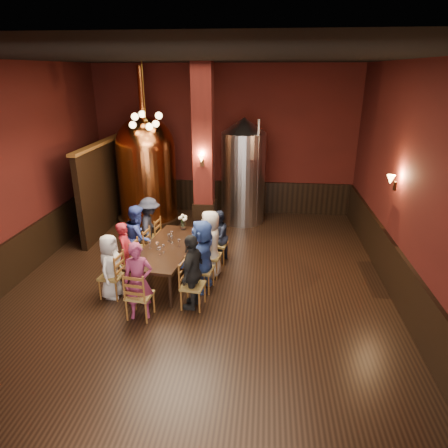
# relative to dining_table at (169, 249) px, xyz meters

# --- Properties ---
(room) EXTENTS (10.00, 10.02, 4.50)m
(room) POSITION_rel_dining_table_xyz_m (0.72, -0.39, 1.56)
(room) COLOR black
(room) RESTS_ON ground
(wainscot_right) EXTENTS (0.08, 9.90, 1.00)m
(wainscot_right) POSITION_rel_dining_table_xyz_m (4.68, -0.39, -0.19)
(wainscot_right) COLOR black
(wainscot_right) RESTS_ON ground
(wainscot_back) EXTENTS (7.90, 0.08, 1.00)m
(wainscot_back) POSITION_rel_dining_table_xyz_m (0.72, 4.57, -0.19)
(wainscot_back) COLOR black
(wainscot_back) RESTS_ON ground
(wainscot_left) EXTENTS (0.08, 9.90, 1.00)m
(wainscot_left) POSITION_rel_dining_table_xyz_m (-3.24, -0.39, -0.19)
(wainscot_left) COLOR black
(wainscot_left) RESTS_ON ground
(column) EXTENTS (0.58, 0.58, 4.50)m
(column) POSITION_rel_dining_table_xyz_m (0.42, 2.41, 1.56)
(column) COLOR #44120E
(column) RESTS_ON ground
(partition) EXTENTS (0.22, 3.50, 2.40)m
(partition) POSITION_rel_dining_table_xyz_m (-2.48, 2.81, 0.51)
(partition) COLOR black
(partition) RESTS_ON ground
(pendant_cluster) EXTENTS (0.90, 0.90, 1.70)m
(pendant_cluster) POSITION_rel_dining_table_xyz_m (-1.08, 2.51, 2.41)
(pendant_cluster) COLOR #A57226
(pendant_cluster) RESTS_ON room
(sconce_wall) EXTENTS (0.20, 0.20, 0.36)m
(sconce_wall) POSITION_rel_dining_table_xyz_m (4.62, 0.41, 1.51)
(sconce_wall) COLOR black
(sconce_wall) RESTS_ON room
(sconce_column) EXTENTS (0.20, 0.20, 0.36)m
(sconce_column) POSITION_rel_dining_table_xyz_m (0.42, 2.11, 1.51)
(sconce_column) COLOR black
(sconce_column) RESTS_ON column
(dining_table) EXTENTS (1.29, 2.50, 0.75)m
(dining_table) POSITION_rel_dining_table_xyz_m (0.00, 0.00, 0.00)
(dining_table) COLOR black
(dining_table) RESTS_ON ground
(chair_0) EXTENTS (0.51, 0.51, 0.92)m
(chair_0) POSITION_rel_dining_table_xyz_m (-0.97, -0.89, -0.23)
(chair_0) COLOR brown
(chair_0) RESTS_ON ground
(person_0) EXTENTS (0.50, 0.70, 1.34)m
(person_0) POSITION_rel_dining_table_xyz_m (-0.97, -0.89, -0.02)
(person_0) COLOR silver
(person_0) RESTS_ON ground
(chair_1) EXTENTS (0.51, 0.51, 0.92)m
(chair_1) POSITION_rel_dining_table_xyz_m (-0.88, -0.22, -0.23)
(chair_1) COLOR brown
(chair_1) RESTS_ON ground
(person_1) EXTENTS (0.38, 0.52, 1.35)m
(person_1) POSITION_rel_dining_table_xyz_m (-0.88, -0.22, -0.02)
(person_1) COLOR maroon
(person_1) RESTS_ON ground
(chair_2) EXTENTS (0.51, 0.51, 0.92)m
(chair_2) POSITION_rel_dining_table_xyz_m (-0.80, 0.43, -0.23)
(chair_2) COLOR brown
(chair_2) RESTS_ON ground
(person_2) EXTENTS (0.50, 0.79, 1.50)m
(person_2) POSITION_rel_dining_table_xyz_m (-0.80, 0.43, 0.06)
(person_2) COLOR #2B3D91
(person_2) RESTS_ON ground
(chair_3) EXTENTS (0.51, 0.51, 0.92)m
(chair_3) POSITION_rel_dining_table_xyz_m (-0.72, 1.10, -0.23)
(chair_3) COLOR brown
(chair_3) RESTS_ON ground
(person_3) EXTENTS (0.73, 1.04, 1.48)m
(person_3) POSITION_rel_dining_table_xyz_m (-0.72, 1.10, 0.05)
(person_3) COLOR #1D202C
(person_3) RESTS_ON ground
(chair_4) EXTENTS (0.51, 0.51, 0.92)m
(chair_4) POSITION_rel_dining_table_xyz_m (0.72, -1.10, -0.23)
(chair_4) COLOR brown
(chair_4) RESTS_ON ground
(person_4) EXTENTS (0.53, 0.94, 1.51)m
(person_4) POSITION_rel_dining_table_xyz_m (0.72, -1.10, 0.07)
(person_4) COLOR black
(person_4) RESTS_ON ground
(chair_5) EXTENTS (0.51, 0.51, 0.92)m
(chair_5) POSITION_rel_dining_table_xyz_m (0.80, -0.43, -0.23)
(chair_5) COLOR brown
(chair_5) RESTS_ON ground
(person_5) EXTENTS (0.75, 1.50, 1.55)m
(person_5) POSITION_rel_dining_table_xyz_m (0.80, -0.43, 0.09)
(person_5) COLOR #3959AC
(person_5) RESTS_ON ground
(chair_6) EXTENTS (0.51, 0.51, 0.92)m
(chair_6) POSITION_rel_dining_table_xyz_m (0.88, 0.22, -0.23)
(chair_6) COLOR brown
(chair_6) RESTS_ON ground
(person_6) EXTENTS (0.52, 0.76, 1.51)m
(person_6) POSITION_rel_dining_table_xyz_m (0.88, 0.22, 0.07)
(person_6) COLOR beige
(person_6) RESTS_ON ground
(chair_7) EXTENTS (0.51, 0.51, 0.92)m
(chair_7) POSITION_rel_dining_table_xyz_m (0.97, 0.89, -0.23)
(chair_7) COLOR brown
(chair_7) RESTS_ON ground
(person_7) EXTENTS (0.49, 0.69, 1.28)m
(person_7) POSITION_rel_dining_table_xyz_m (0.97, 0.89, -0.05)
(person_7) COLOR #171D2F
(person_7) RESTS_ON ground
(chair_8) EXTENTS (0.51, 0.51, 0.92)m
(chair_8) POSITION_rel_dining_table_xyz_m (-0.19, -1.54, -0.23)
(chair_8) COLOR brown
(chair_8) RESTS_ON ground
(person_8) EXTENTS (0.60, 0.46, 1.48)m
(person_8) POSITION_rel_dining_table_xyz_m (-0.19, -1.54, 0.05)
(person_8) COLOR #7D294D
(person_8) RESTS_ON ground
(copper_kettle) EXTENTS (2.13, 2.13, 4.42)m
(copper_kettle) POSITION_rel_dining_table_xyz_m (-1.39, 3.33, 0.92)
(copper_kettle) COLOR black
(copper_kettle) RESTS_ON ground
(steel_vessel) EXTENTS (1.47, 1.47, 3.07)m
(steel_vessel) POSITION_rel_dining_table_xyz_m (1.37, 3.75, 0.85)
(steel_vessel) COLOR #B2B2B7
(steel_vessel) RESTS_ON ground
(rose_vase) EXTENTS (0.22, 0.22, 0.38)m
(rose_vase) POSITION_rel_dining_table_xyz_m (0.12, 0.99, 0.31)
(rose_vase) COLOR white
(rose_vase) RESTS_ON dining_table
(wine_glass_0) EXTENTS (0.07, 0.07, 0.17)m
(wine_glass_0) POSITION_rel_dining_table_xyz_m (-0.06, 0.28, 0.15)
(wine_glass_0) COLOR white
(wine_glass_0) RESTS_ON dining_table
(wine_glass_1) EXTENTS (0.07, 0.07, 0.17)m
(wine_glass_1) POSITION_rel_dining_table_xyz_m (-0.08, -0.42, 0.15)
(wine_glass_1) COLOR white
(wine_glass_1) RESTS_ON dining_table
(wine_glass_2) EXTENTS (0.07, 0.07, 0.17)m
(wine_glass_2) POSITION_rel_dining_table_xyz_m (-0.37, -0.13, 0.15)
(wine_glass_2) COLOR white
(wine_glass_2) RESTS_ON dining_table
(wine_glass_3) EXTENTS (0.07, 0.07, 0.17)m
(wine_glass_3) POSITION_rel_dining_table_xyz_m (0.03, 0.19, 0.15)
(wine_glass_3) COLOR white
(wine_glass_3) RESTS_ON dining_table
(wine_glass_4) EXTENTS (0.07, 0.07, 0.17)m
(wine_glass_4) POSITION_rel_dining_table_xyz_m (0.23, 0.01, 0.15)
(wine_glass_4) COLOR white
(wine_glass_4) RESTS_ON dining_table
(wine_glass_5) EXTENTS (0.07, 0.07, 0.17)m
(wine_glass_5) POSITION_rel_dining_table_xyz_m (-0.19, -0.19, 0.15)
(wine_glass_5) COLOR white
(wine_glass_5) RESTS_ON dining_table
(wine_glass_6) EXTENTS (0.07, 0.07, 0.17)m
(wine_glass_6) POSITION_rel_dining_table_xyz_m (-0.03, -0.30, 0.15)
(wine_glass_6) COLOR white
(wine_glass_6) RESTS_ON dining_table
(wine_glass_7) EXTENTS (0.07, 0.07, 0.17)m
(wine_glass_7) POSITION_rel_dining_table_xyz_m (-0.03, 0.44, 0.15)
(wine_glass_7) COLOR white
(wine_glass_7) RESTS_ON dining_table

